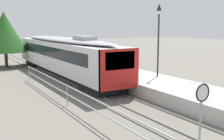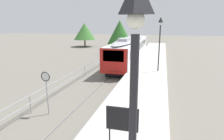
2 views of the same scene
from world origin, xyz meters
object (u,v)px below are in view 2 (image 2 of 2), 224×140
platform_lamp_near_end (134,97)px  platform_notice_board (122,121)px  platform_lamp_mid_platform (160,34)px  speed_limit_sign (46,82)px  commuter_train (130,48)px

platform_lamp_near_end → platform_notice_board: 4.54m
platform_lamp_mid_platform → speed_limit_sign: 12.04m
platform_notice_board → speed_limit_sign: size_ratio=0.64×
platform_lamp_near_end → speed_limit_sign: platform_lamp_near_end is taller
commuter_train → platform_lamp_near_end: 26.33m
platform_lamp_near_end → speed_limit_sign: size_ratio=1.91×
commuter_train → speed_limit_sign: size_ratio=7.38×
platform_lamp_near_end → platform_notice_board: (-0.92, 3.72, -2.44)m
platform_lamp_near_end → speed_limit_sign: (-6.44, 7.33, -2.50)m
platform_lamp_mid_platform → platform_lamp_near_end: bearing=-90.0°
platform_lamp_near_end → speed_limit_sign: 10.07m
platform_lamp_mid_platform → commuter_train: bearing=116.5°
platform_lamp_mid_platform → platform_notice_board: (-0.92, -13.47, -2.44)m
commuter_train → platform_lamp_mid_platform: platform_lamp_mid_platform is taller
platform_notice_board → commuter_train: bearing=98.7°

